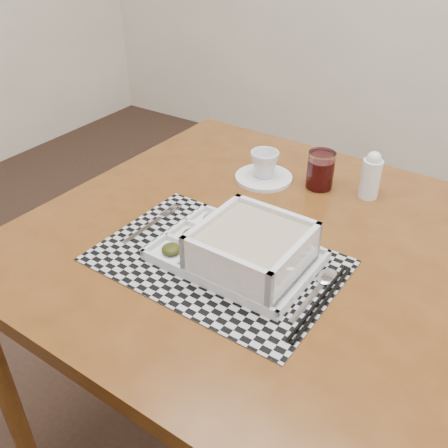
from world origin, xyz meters
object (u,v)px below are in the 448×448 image
(juice_glass, at_px, (320,172))
(cup, at_px, (264,164))
(serving_tray, at_px, (247,252))
(creamer_bottle, at_px, (371,175))
(dining_table, at_px, (255,260))

(juice_glass, bearing_deg, cup, -163.48)
(serving_tray, distance_m, creamer_bottle, 0.42)
(cup, bearing_deg, serving_tray, -47.09)
(cup, distance_m, juice_glass, 0.14)
(dining_table, distance_m, juice_glass, 0.29)
(creamer_bottle, bearing_deg, dining_table, -117.35)
(dining_table, xyz_separation_m, creamer_bottle, (0.15, 0.29, 0.13))
(serving_tray, xyz_separation_m, creamer_bottle, (0.10, 0.41, 0.02))
(serving_tray, xyz_separation_m, cup, (-0.16, 0.34, 0.00))
(serving_tray, height_order, creamer_bottle, creamer_bottle)
(serving_tray, height_order, cup, serving_tray)
(dining_table, distance_m, serving_tray, 0.17)
(serving_tray, relative_size, creamer_bottle, 2.68)
(creamer_bottle, bearing_deg, serving_tray, -104.15)
(serving_tray, bearing_deg, creamer_bottle, 75.85)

